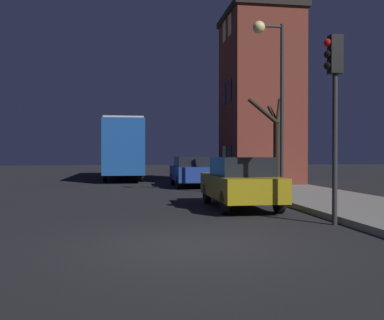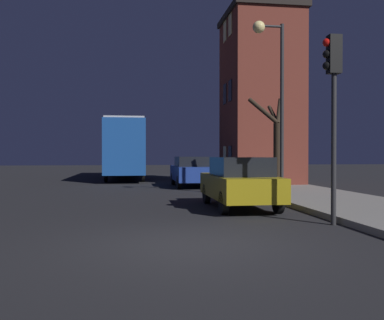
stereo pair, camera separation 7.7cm
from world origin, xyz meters
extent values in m
plane|color=black|center=(0.00, 0.00, 0.00)|extent=(120.00, 120.00, 0.00)
cube|color=brown|center=(5.86, 14.48, 4.58)|extent=(3.60, 4.30, 8.83)
cube|color=black|center=(5.86, 14.48, 9.14)|extent=(3.84, 4.54, 0.30)
cube|color=black|center=(4.04, 13.85, 1.56)|extent=(0.03, 0.70, 1.10)
cube|color=#F2D172|center=(4.04, 15.11, 1.56)|extent=(0.03, 0.70, 1.10)
cube|color=black|center=(4.04, 13.85, 4.98)|extent=(0.03, 0.70, 1.10)
cube|color=black|center=(4.04, 15.11, 4.98)|extent=(0.03, 0.70, 1.10)
cube|color=#F2D172|center=(4.04, 13.85, 8.39)|extent=(0.03, 0.70, 1.10)
cube|color=#F2D172|center=(4.04, 15.11, 8.39)|extent=(0.03, 0.70, 1.10)
cylinder|color=#28282B|center=(4.53, 7.52, 3.35)|extent=(0.14, 0.14, 6.37)
cylinder|color=#28282B|center=(4.08, 7.52, 6.43)|extent=(0.90, 0.09, 0.09)
sphere|color=#F9E08C|center=(3.63, 7.52, 6.38)|extent=(0.46, 0.46, 0.46)
cylinder|color=#28282B|center=(3.65, 1.63, 1.78)|extent=(0.12, 0.12, 3.56)
cube|color=black|center=(3.65, 1.63, 4.01)|extent=(0.30, 0.24, 0.90)
sphere|color=red|center=(3.47, 1.63, 4.28)|extent=(0.20, 0.20, 0.20)
sphere|color=black|center=(3.47, 1.63, 4.01)|extent=(0.20, 0.20, 0.20)
sphere|color=black|center=(3.47, 1.63, 3.74)|extent=(0.20, 0.20, 0.20)
cylinder|color=#2D2319|center=(4.94, 9.12, 1.56)|extent=(0.35, 0.35, 2.79)
cylinder|color=#2D2319|center=(5.10, 9.40, 3.48)|extent=(0.55, 0.78, 1.15)
cylinder|color=#2D2319|center=(4.45, 9.53, 3.49)|extent=(1.18, 1.03, 1.21)
cylinder|color=#2D2319|center=(4.92, 9.63, 3.35)|extent=(0.19, 1.11, 0.91)
cube|color=#194793|center=(-1.44, 22.22, 2.11)|extent=(2.41, 11.91, 3.26)
cube|color=black|center=(-1.44, 22.22, 2.69)|extent=(2.43, 10.96, 1.17)
cube|color=#B2B2B2|center=(-1.44, 22.22, 3.80)|extent=(2.29, 11.32, 0.12)
cylinder|color=black|center=(-0.32, 26.09, 0.48)|extent=(0.18, 0.96, 0.96)
cylinder|color=black|center=(-2.56, 26.09, 0.48)|extent=(0.18, 0.96, 0.96)
cylinder|color=black|center=(-0.32, 18.34, 0.48)|extent=(0.18, 0.96, 0.96)
cylinder|color=black|center=(-2.56, 18.34, 0.48)|extent=(0.18, 0.96, 0.96)
cube|color=olive|center=(2.26, 5.08, 0.67)|extent=(1.75, 4.21, 0.69)
cube|color=black|center=(2.26, 4.87, 1.30)|extent=(1.54, 2.19, 0.56)
cylinder|color=black|center=(3.04, 6.45, 0.33)|extent=(0.18, 0.66, 0.66)
cylinder|color=black|center=(1.47, 6.45, 0.33)|extent=(0.18, 0.66, 0.66)
cylinder|color=black|center=(3.04, 3.71, 0.33)|extent=(0.18, 0.66, 0.66)
cylinder|color=black|center=(1.47, 3.71, 0.33)|extent=(0.18, 0.66, 0.66)
cube|color=navy|center=(2.07, 14.11, 0.69)|extent=(1.84, 4.47, 0.74)
cube|color=black|center=(2.07, 13.89, 1.31)|extent=(1.62, 2.32, 0.49)
cylinder|color=black|center=(2.90, 15.56, 0.33)|extent=(0.18, 0.65, 0.65)
cylinder|color=black|center=(1.24, 15.56, 0.33)|extent=(0.18, 0.65, 0.65)
cylinder|color=black|center=(2.90, 12.66, 0.33)|extent=(0.18, 0.65, 0.65)
cylinder|color=black|center=(1.24, 12.66, 0.33)|extent=(0.18, 0.65, 0.65)
camera|label=1|loc=(-1.15, -7.82, 1.66)|focal=40.00mm
camera|label=2|loc=(-1.07, -7.83, 1.66)|focal=40.00mm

